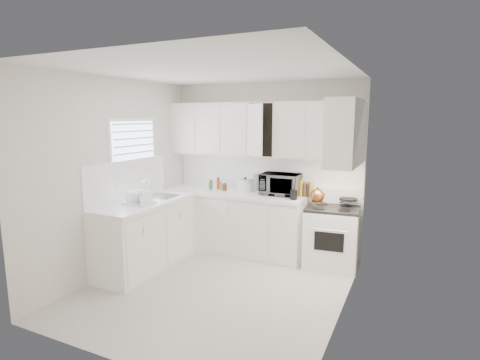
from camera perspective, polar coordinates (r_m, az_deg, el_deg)
The scene contains 34 objects.
floor at distance 4.85m, azimuth -3.67°, elevation -16.02°, with size 3.20×3.20×0.00m, color silver.
ceiling at distance 4.40m, azimuth -4.04°, elevation 16.17°, with size 3.20×3.20×0.00m, color white.
wall_back at distance 5.88m, azimuth 3.74°, elevation 1.80°, with size 3.00×3.00×0.00m, color white.
wall_front at distance 3.17m, azimuth -18.05°, elevation -5.36°, with size 3.00×3.00×0.00m, color white.
wall_left at distance 5.33m, azimuth -18.11°, elevation 0.54°, with size 3.20×3.20×0.00m, color white.
wall_right at distance 3.95m, azimuth 15.56°, elevation -2.35°, with size 3.20×3.20×0.00m, color white.
window_blinds at distance 5.54m, azimuth -15.62°, elevation 3.60°, with size 0.06×0.96×1.06m, color white, non-canonical shape.
lower_cabinets_back at distance 5.94m, azimuth -0.95°, elevation -6.49°, with size 2.22×0.60×0.90m, color white, non-canonical shape.
lower_cabinets_left at distance 5.47m, azimuth -13.88°, elevation -8.19°, with size 0.60×1.60×0.90m, color white, non-canonical shape.
countertop_back at distance 5.81m, azimuth -1.00°, elevation -2.01°, with size 2.24×0.64×0.05m, color white.
countertop_left at distance 5.34m, azimuth -14.00°, elevation -3.34°, with size 0.64×1.62×0.05m, color white.
backsplash_back at distance 5.88m, azimuth 3.70°, elevation 1.07°, with size 2.98×0.02×0.55m, color white.
backsplash_left at distance 5.48m, azimuth -16.56°, elevation 0.06°, with size 0.02×1.60×0.55m, color white.
upper_cabinets_back at distance 5.70m, azimuth 3.15°, elevation 3.59°, with size 3.00×0.33×0.80m, color white, non-canonical shape.
upper_cabinets_right at distance 4.74m, azimuth 15.40°, elevation 2.05°, with size 0.33×0.90×0.80m, color white, non-canonical shape.
sink at distance 5.58m, azimuth -11.80°, elevation -1.19°, with size 0.42×0.38×0.30m, color gray, non-canonical shape.
stove at distance 5.44m, azimuth 13.67°, elevation -7.19°, with size 0.71×0.59×1.10m, color white, non-canonical shape.
tea_kettle at distance 5.20m, azimuth 11.59°, elevation -2.18°, with size 0.24×0.20×0.22m, color #955528, non-canonical shape.
frying_pan at distance 5.46m, azimuth 16.03°, elevation -2.73°, with size 0.25×0.42×0.04m, color black, non-canonical shape.
microwave at distance 5.59m, azimuth 6.15°, elevation -0.28°, with size 0.57×0.31×0.38m, color gray.
rice_cooker at distance 5.80m, azimuth 0.82°, elevation -0.66°, with size 0.23×0.23×0.23m, color white, non-canonical shape.
paper_towel at distance 5.89m, azimuth 2.13°, elevation -0.28°, with size 0.12×0.12×0.27m, color white.
utensil_crock at distance 5.28m, azimuth 8.11°, elevation -1.25°, with size 0.11×0.11×0.32m, color black, non-canonical shape.
dish_rack at distance 5.15m, azimuth -15.03°, elevation -2.42°, with size 0.37×0.28×0.20m, color white, non-canonical shape.
spice_left_0 at distance 6.12m, azimuth -4.33°, elevation -0.59°, with size 0.06×0.06×0.13m, color olive.
spice_left_1 at distance 6.01m, azimuth -4.13°, elevation -0.78°, with size 0.06×0.06×0.13m, color #246E38.
spice_left_2 at distance 6.05m, azimuth -3.10°, elevation -0.70°, with size 0.06×0.06×0.13m, color red.
spice_left_3 at distance 5.94m, azimuth -2.87°, elevation -0.89°, with size 0.06×0.06×0.13m, color gold.
spice_left_4 at distance 5.98m, azimuth -1.83°, elevation -0.81°, with size 0.06×0.06×0.13m, color #5C2D1A.
sauce_right_0 at distance 5.60m, azimuth 8.72°, elevation -1.32°, with size 0.06×0.06×0.19m, color red.
sauce_right_1 at distance 5.53m, azimuth 9.08°, elevation -1.47°, with size 0.06×0.06×0.19m, color gold.
sauce_right_2 at distance 5.57m, azimuth 9.80°, elevation -1.41°, with size 0.06×0.06×0.19m, color #5C2D1A.
sauce_right_3 at distance 5.50m, azimuth 10.18°, elevation -1.56°, with size 0.06×0.06×0.19m, color black.
sauce_right_4 at distance 5.54m, azimuth 10.90°, elevation -1.49°, with size 0.06×0.06×0.19m, color olive.
Camera 1 is at (2.13, -3.82, 2.09)m, focal length 28.25 mm.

